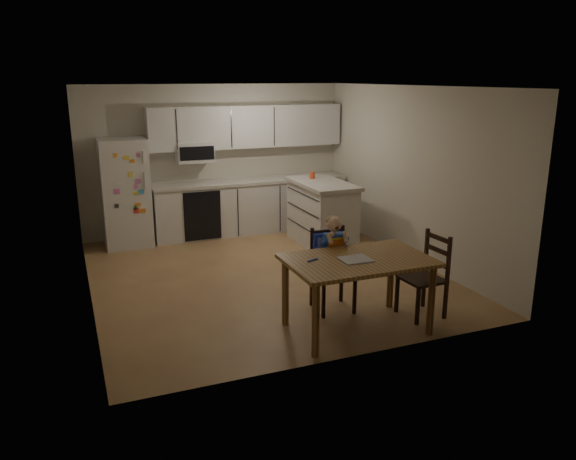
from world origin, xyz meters
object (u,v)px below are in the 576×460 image
(red_cup, at_px, (312,175))
(dining_table, at_px, (358,268))
(refrigerator, at_px, (125,193))
(chair_booster, at_px, (332,253))
(chair_side, at_px, (429,269))
(kitchen_island, at_px, (322,213))

(red_cup, xyz_separation_m, dining_table, (-0.95, -3.28, -0.39))
(refrigerator, relative_size, dining_table, 1.14)
(refrigerator, height_order, chair_booster, refrigerator)
(chair_booster, bearing_deg, chair_side, -27.32)
(kitchen_island, bearing_deg, red_cup, 95.72)
(refrigerator, distance_m, dining_table, 4.54)
(dining_table, xyz_separation_m, chair_booster, (0.00, 0.62, -0.02))
(chair_booster, xyz_separation_m, chair_side, (0.94, -0.56, -0.14))
(refrigerator, xyz_separation_m, chair_booster, (1.89, -3.50, -0.18))
(red_cup, height_order, dining_table, red_cup)
(red_cup, bearing_deg, chair_side, -90.15)
(kitchen_island, relative_size, chair_booster, 1.24)
(red_cup, distance_m, dining_table, 3.44)
(dining_table, bearing_deg, chair_booster, 89.74)
(refrigerator, relative_size, red_cup, 15.84)
(refrigerator, bearing_deg, kitchen_island, -21.79)
(kitchen_island, xyz_separation_m, chair_side, (-0.04, -2.92, 0.02))
(kitchen_island, distance_m, red_cup, 0.64)
(red_cup, bearing_deg, dining_table, -106.18)
(kitchen_island, relative_size, red_cup, 12.96)
(refrigerator, relative_size, chair_booster, 1.52)
(dining_table, bearing_deg, chair_side, 3.34)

